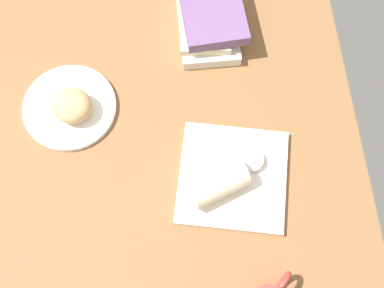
{
  "coord_description": "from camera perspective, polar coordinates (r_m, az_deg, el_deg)",
  "views": [
    {
      "loc": [
        44.88,
        -0.27,
        122.54
      ],
      "look_at": [
        1.19,
        3.82,
        7.0
      ],
      "focal_mm": 49.23,
      "sensor_mm": 36.0,
      "label": 1
    }
  ],
  "objects": [
    {
      "name": "scone_pastry",
      "position": [
        1.29,
        -12.77,
        4.09
      ],
      "size": [
        12.16,
        12.54,
        6.31
      ],
      "primitive_type": "ellipsoid",
      "rotation": [
        0.0,
        0.0,
        1.17
      ],
      "color": "tan",
      "rests_on": "round_plate"
    },
    {
      "name": "book_stack",
      "position": [
        1.38,
        1.97,
        13.2
      ],
      "size": [
        22.1,
        17.3,
        8.81
      ],
      "color": "silver",
      "rests_on": "dining_table"
    },
    {
      "name": "dining_table",
      "position": [
        1.29,
        -1.75,
        -0.45
      ],
      "size": [
        110.0,
        90.0,
        4.0
      ],
      "primitive_type": "cube",
      "color": "brown",
      "rests_on": "ground"
    },
    {
      "name": "square_plate",
      "position": [
        1.24,
        4.53,
        -3.6
      ],
      "size": [
        29.39,
        29.39,
        1.6
      ],
      "primitive_type": "cube",
      "rotation": [
        0.0,
        0.0,
        -0.2
      ],
      "color": "silver",
      "rests_on": "dining_table"
    },
    {
      "name": "round_plate",
      "position": [
        1.33,
        -13.01,
        3.9
      ],
      "size": [
        23.0,
        23.0,
        1.4
      ],
      "primitive_type": "cylinder",
      "color": "white",
      "rests_on": "dining_table"
    },
    {
      "name": "sauce_cup",
      "position": [
        1.23,
        6.58,
        -1.77
      ],
      "size": [
        5.58,
        5.58,
        2.03
      ],
      "color": "silver",
      "rests_on": "square_plate"
    },
    {
      "name": "breakfast_wrap",
      "position": [
        1.19,
        3.03,
        -4.32
      ],
      "size": [
        10.9,
        14.87,
        6.36
      ],
      "primitive_type": "cylinder",
      "rotation": [
        1.57,
        0.0,
        0.38
      ],
      "color": "beige",
      "rests_on": "square_plate"
    }
  ]
}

